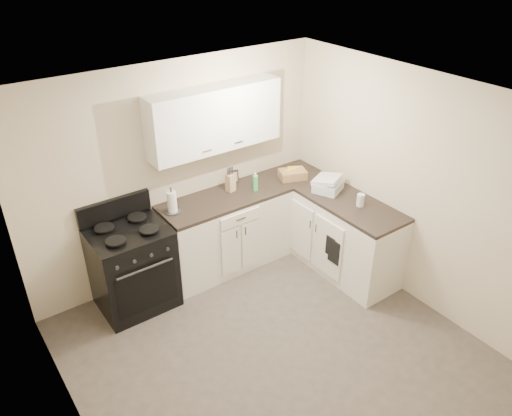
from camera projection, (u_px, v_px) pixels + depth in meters
floor at (274, 351)px, 4.92m from camera, size 3.60×3.60×0.00m
ceiling at (280, 107)px, 3.67m from camera, size 3.60×3.60×0.00m
wall_back at (178, 173)px, 5.56m from camera, size 3.60×0.00×3.60m
wall_right at (412, 190)px, 5.21m from camera, size 0.00×3.60×3.60m
wall_left at (67, 335)px, 3.39m from camera, size 0.00×3.60×3.60m
wall_front at (457, 383)px, 3.03m from camera, size 3.60×0.00×3.60m
base_cabinets_back at (226, 233)px, 5.97m from camera, size 1.55×0.60×0.90m
base_cabinets_right at (330, 228)px, 6.06m from camera, size 0.60×1.90×0.90m
countertop_back at (225, 198)px, 5.73m from camera, size 1.55×0.60×0.04m
countertop_right at (333, 194)px, 5.82m from camera, size 0.60×1.90×0.04m
upper_cabinets at (215, 118)px, 5.38m from camera, size 1.55×0.30×0.70m
stove at (133, 269)px, 5.34m from camera, size 0.79×0.68×0.96m
knife_block at (231, 183)px, 5.80m from camera, size 0.11×0.10×0.21m
paper_towel at (172, 202)px, 5.36m from camera, size 0.13×0.13×0.25m
soap_bottle at (255, 183)px, 5.82m from camera, size 0.08×0.08×0.19m
picture_frame at (233, 177)px, 6.00m from camera, size 0.13×0.07×0.16m
wicker_basket at (293, 174)px, 6.11m from camera, size 0.37×0.31×0.11m
countertop_grill at (328, 186)px, 5.83m from camera, size 0.40×0.39×0.11m
glass_jar at (361, 200)px, 5.51m from camera, size 0.11×0.11×0.14m
oven_mitt_near at (334, 252)px, 5.59m from camera, size 0.02×0.17×0.29m
oven_mitt_far at (330, 246)px, 5.62m from camera, size 0.02×0.14×0.24m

